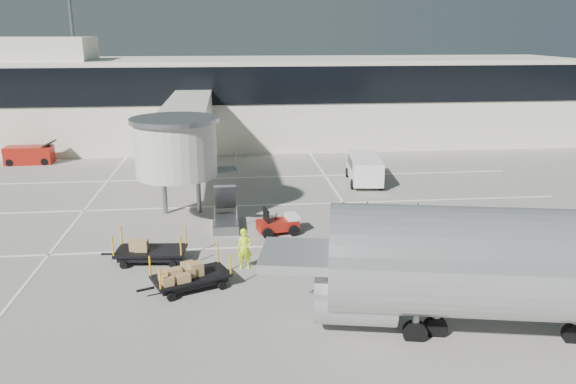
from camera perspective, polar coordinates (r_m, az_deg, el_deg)
name	(u,v)px	position (r m, az deg, el deg)	size (l,w,h in m)	color
ground	(256,263)	(26.64, -3.28, -7.18)	(140.00, 140.00, 0.00)	#9A948A
lane_markings	(238,204)	(35.39, -5.10, -1.25)	(40.00, 30.00, 0.02)	white
terminal	(236,100)	(54.79, -5.27, 9.28)	(64.00, 12.11, 15.20)	#EBE5CA
jet_bridge	(185,130)	(37.37, -10.44, 6.21)	(5.70, 20.40, 6.03)	beige
baggage_tug	(279,224)	(30.11, -0.95, -3.29)	(2.37, 1.78, 1.44)	maroon
suitcase_cart	(393,222)	(31.12, 10.67, -2.99)	(3.62, 1.98, 1.39)	black
box_cart_near	(191,275)	(24.16, -9.81, -8.35)	(3.90, 2.68, 1.52)	black
box_cart_far	(152,252)	(27.16, -13.69, -5.89)	(4.01, 1.87, 1.55)	black
ground_worker	(245,249)	(25.73, -4.42, -5.77)	(0.69, 0.46, 1.91)	#C6F319
minivan	(364,167)	(40.50, 7.73, 2.54)	(2.63, 5.20, 1.90)	white
belt_loader	(30,155)	(50.61, -24.77, 3.42)	(3.97, 1.66, 1.90)	maroon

